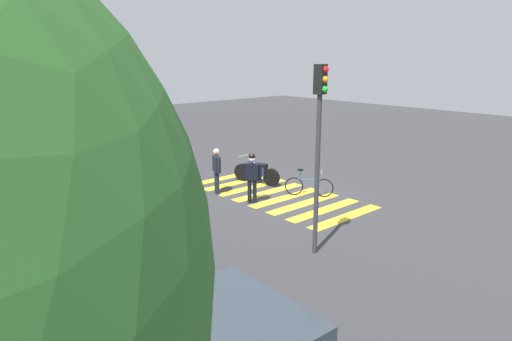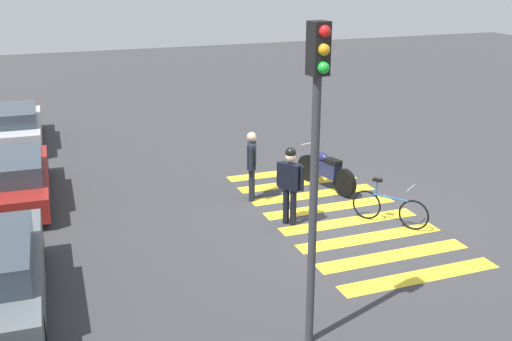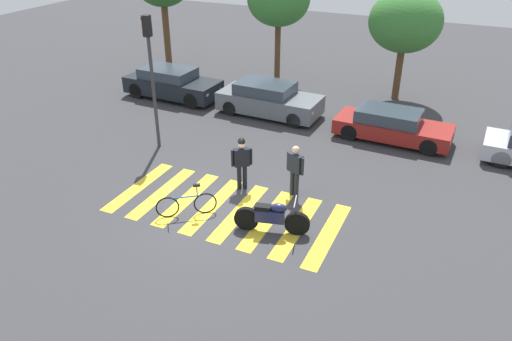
{
  "view_description": "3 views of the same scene",
  "coord_description": "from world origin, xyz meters",
  "px_view_note": "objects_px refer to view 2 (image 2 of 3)",
  "views": [
    {
      "loc": [
        -11.45,
        11.17,
        4.97
      ],
      "look_at": [
        0.27,
        0.79,
        1.0
      ],
      "focal_mm": 32.03,
      "sensor_mm": 36.0,
      "label": 1
    },
    {
      "loc": [
        -11.53,
        6.36,
        5.48
      ],
      "look_at": [
        0.66,
        1.79,
        1.07
      ],
      "focal_mm": 43.23,
      "sensor_mm": 36.0,
      "label": 2
    },
    {
      "loc": [
        5.95,
        -10.84,
        8.01
      ],
      "look_at": [
        0.53,
        0.98,
        0.93
      ],
      "focal_mm": 34.64,
      "sensor_mm": 36.0,
      "label": 3
    }
  ],
  "objects_px": {
    "officer_on_foot": "(290,180)",
    "officer_by_motorcycle": "(252,162)",
    "car_silver_sedan": "(11,127)",
    "leaning_bicycle": "(389,208)",
    "traffic_light_pole": "(316,142)",
    "police_motorcycle": "(326,170)",
    "car_maroon_wagon": "(11,179)"
  },
  "relations": [
    {
      "from": "police_motorcycle",
      "to": "leaning_bicycle",
      "type": "bearing_deg",
      "value": -173.89
    },
    {
      "from": "police_motorcycle",
      "to": "car_silver_sedan",
      "type": "xyz_separation_m",
      "value": [
        7.03,
        7.46,
        0.11
      ]
    },
    {
      "from": "car_silver_sedan",
      "to": "officer_by_motorcycle",
      "type": "bearing_deg",
      "value": -142.78
    },
    {
      "from": "officer_by_motorcycle",
      "to": "traffic_light_pole",
      "type": "relative_size",
      "value": 0.36
    },
    {
      "from": "leaning_bicycle",
      "to": "car_silver_sedan",
      "type": "bearing_deg",
      "value": 38.97
    },
    {
      "from": "officer_by_motorcycle",
      "to": "car_maroon_wagon",
      "type": "distance_m",
      "value": 5.75
    },
    {
      "from": "officer_on_foot",
      "to": "traffic_light_pole",
      "type": "height_order",
      "value": "traffic_light_pole"
    },
    {
      "from": "leaning_bicycle",
      "to": "car_silver_sedan",
      "type": "relative_size",
      "value": 0.35
    },
    {
      "from": "officer_by_motorcycle",
      "to": "traffic_light_pole",
      "type": "distance_m",
      "value": 6.36
    },
    {
      "from": "leaning_bicycle",
      "to": "traffic_light_pole",
      "type": "height_order",
      "value": "traffic_light_pole"
    },
    {
      "from": "officer_on_foot",
      "to": "car_silver_sedan",
      "type": "relative_size",
      "value": 0.42
    },
    {
      "from": "officer_on_foot",
      "to": "car_silver_sedan",
      "type": "distance_m",
      "value": 10.48
    },
    {
      "from": "officer_on_foot",
      "to": "leaning_bicycle",
      "type": "bearing_deg",
      "value": -110.76
    },
    {
      "from": "police_motorcycle",
      "to": "car_silver_sedan",
      "type": "height_order",
      "value": "car_silver_sedan"
    },
    {
      "from": "car_maroon_wagon",
      "to": "traffic_light_pole",
      "type": "height_order",
      "value": "traffic_light_pole"
    },
    {
      "from": "car_silver_sedan",
      "to": "traffic_light_pole",
      "type": "height_order",
      "value": "traffic_light_pole"
    },
    {
      "from": "leaning_bicycle",
      "to": "car_maroon_wagon",
      "type": "height_order",
      "value": "car_maroon_wagon"
    },
    {
      "from": "leaning_bicycle",
      "to": "officer_by_motorcycle",
      "type": "bearing_deg",
      "value": 43.64
    },
    {
      "from": "police_motorcycle",
      "to": "traffic_light_pole",
      "type": "distance_m",
      "value": 7.3
    },
    {
      "from": "leaning_bicycle",
      "to": "traffic_light_pole",
      "type": "xyz_separation_m",
      "value": [
        -3.42,
        3.53,
        2.79
      ]
    },
    {
      "from": "police_motorcycle",
      "to": "officer_on_foot",
      "type": "height_order",
      "value": "officer_on_foot"
    },
    {
      "from": "officer_by_motorcycle",
      "to": "police_motorcycle",
      "type": "bearing_deg",
      "value": -87.04
    },
    {
      "from": "officer_on_foot",
      "to": "car_silver_sedan",
      "type": "xyz_separation_m",
      "value": [
        8.79,
        5.69,
        -0.43
      ]
    },
    {
      "from": "leaning_bicycle",
      "to": "car_silver_sedan",
      "type": "distance_m",
      "value": 12.3
    },
    {
      "from": "traffic_light_pole",
      "to": "car_silver_sedan",
      "type": "bearing_deg",
      "value": 17.95
    },
    {
      "from": "car_silver_sedan",
      "to": "car_maroon_wagon",
      "type": "bearing_deg",
      "value": -179.94
    },
    {
      "from": "officer_on_foot",
      "to": "officer_by_motorcycle",
      "type": "distance_m",
      "value": 1.68
    },
    {
      "from": "police_motorcycle",
      "to": "traffic_light_pole",
      "type": "bearing_deg",
      "value": 151.29
    },
    {
      "from": "police_motorcycle",
      "to": "car_maroon_wagon",
      "type": "height_order",
      "value": "car_maroon_wagon"
    },
    {
      "from": "leaning_bicycle",
      "to": "traffic_light_pole",
      "type": "bearing_deg",
      "value": 134.06
    },
    {
      "from": "leaning_bicycle",
      "to": "officer_by_motorcycle",
      "type": "height_order",
      "value": "officer_by_motorcycle"
    },
    {
      "from": "car_silver_sedan",
      "to": "officer_on_foot",
      "type": "bearing_deg",
      "value": -147.07
    }
  ]
}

